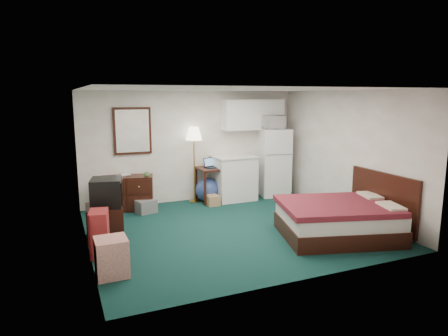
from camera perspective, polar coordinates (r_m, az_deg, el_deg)
name	(u,v)px	position (r m, az deg, el deg)	size (l,w,h in m)	color
floor	(232,228)	(7.38, 1.19, -8.62)	(5.00, 4.50, 0.01)	black
ceiling	(233,89)	(6.98, 1.27, 11.19)	(5.00, 4.50, 0.01)	beige
walls	(233,161)	(7.07, 1.23, 1.01)	(5.01, 4.51, 2.50)	beige
mirror	(132,131)	(8.75, -12.96, 5.19)	(0.80, 0.06, 1.00)	white
upper_cabinets	(253,115)	(9.49, 4.16, 7.62)	(1.50, 0.35, 0.70)	white
headboard	(383,200)	(7.70, 21.74, -4.27)	(0.06, 1.56, 1.00)	black
dresser	(127,193)	(8.69, -13.66, -3.48)	(1.07, 0.49, 0.73)	black
floor_lamp	(194,165)	(9.01, -4.28, 0.45)	(0.37, 0.37, 1.71)	gold
desk	(212,184)	(9.12, -1.74, -2.37)	(0.62, 0.62, 0.78)	black
exercise_ball	(207,190)	(9.13, -2.38, -3.12)	(0.54, 0.54, 0.54)	navy
kitchen_counter	(234,179)	(9.25, 1.45, -1.51)	(0.91, 0.69, 0.99)	white
fridge	(274,162)	(9.67, 7.19, 0.81)	(0.67, 0.67, 1.62)	white
bed	(338,220)	(7.14, 15.92, -7.18)	(1.86, 1.45, 0.59)	#44131F
tv_stand	(104,222)	(7.07, -16.71, -7.45)	(0.58, 0.63, 0.58)	black
suitcase	(99,233)	(6.37, -17.38, -8.90)	(0.27, 0.43, 0.70)	maroon
retail_box	(112,257)	(5.68, -15.76, -12.15)	(0.42, 0.42, 0.52)	silver
file_bin	(146,206)	(8.43, -11.05, -5.42)	(0.38, 0.29, 0.27)	slate
cardboard_box_a	(213,201)	(8.82, -1.55, -4.67)	(0.26, 0.22, 0.22)	tan
cardboard_box_b	(212,199)	(8.91, -1.79, -4.47)	(0.20, 0.24, 0.24)	tan
laptop	(212,163)	(9.01, -1.67, 0.71)	(0.31, 0.25, 0.21)	black
crt_tv	(107,192)	(6.91, -16.43, -3.35)	(0.50, 0.54, 0.47)	black
microwave	(272,121)	(9.55, 6.93, 6.74)	(0.56, 0.31, 0.38)	white
book_a	(115,171)	(8.59, -15.35, -0.48)	(0.16, 0.02, 0.22)	tan
book_b	(121,170)	(8.68, -14.50, -0.23)	(0.18, 0.02, 0.25)	tan
mug	(147,174)	(8.43, -11.00, -0.85)	(0.12, 0.09, 0.12)	#517F40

